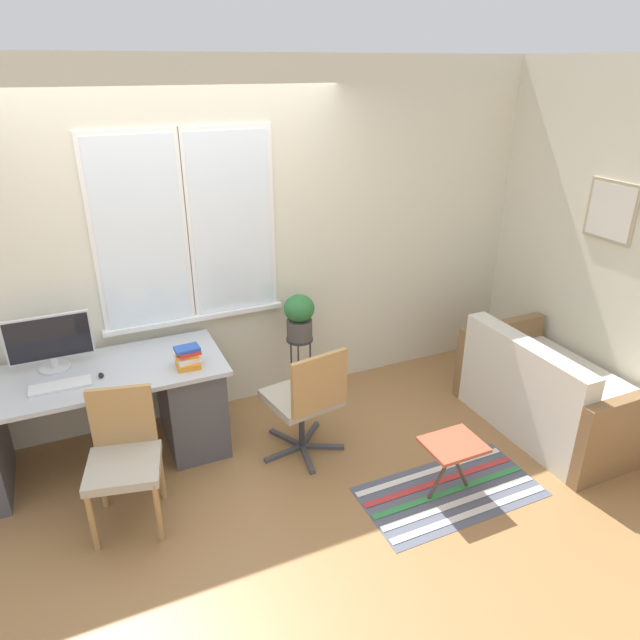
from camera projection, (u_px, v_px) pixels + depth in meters
ground_plane at (224, 463)px, 4.11m from camera, size 14.00×14.00×0.00m
wall_back_with_window at (182, 252)px, 4.22m from camera, size 9.00×0.12×2.70m
wall_right_with_picture at (570, 234)px, 4.67m from camera, size 0.08×9.00×2.70m
desk at (86, 419)px, 3.93m from camera, size 1.93×0.73×0.73m
monitor at (50, 342)px, 3.80m from camera, size 0.54×0.21×0.39m
keyboard at (60, 386)px, 3.66m from camera, size 0.37×0.14×0.02m
mouse at (101, 375)px, 3.77m from camera, size 0.03×0.06×0.03m
book_stack at (188, 357)px, 3.89m from camera, size 0.17×0.17×0.15m
desk_chair_wooden at (124, 456)px, 3.45m from camera, size 0.51×0.51×0.85m
office_chair_swivel at (306, 398)px, 4.02m from camera, size 0.61×0.60×0.88m
couch_loveseat at (550, 395)px, 4.43m from camera, size 0.85×1.38×0.79m
plant_stand at (300, 348)px, 4.63m from camera, size 0.22×0.22×0.61m
potted_plant at (299, 315)px, 4.51m from camera, size 0.24×0.24×0.37m
floor_rug_striped at (450, 492)px, 3.83m from camera, size 1.21×0.62×0.01m
folding_stool at (453, 448)px, 3.68m from camera, size 0.37×0.32×0.41m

